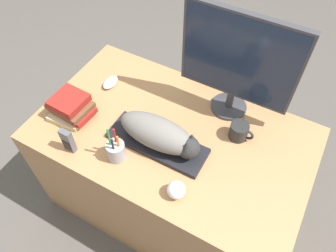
% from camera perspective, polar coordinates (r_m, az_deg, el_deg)
% --- Properties ---
extents(desk, '(1.32, 0.79, 0.72)m').
position_cam_1_polar(desk, '(1.86, 0.58, -7.76)').
color(desk, '#9E7047').
rests_on(desk, ground_plane).
extents(keyboard, '(0.47, 0.16, 0.02)m').
position_cam_1_polar(keyboard, '(1.51, -1.86, -2.98)').
color(keyboard, black).
rests_on(keyboard, desk).
extents(cat, '(0.39, 0.15, 0.14)m').
position_cam_1_polar(cat, '(1.44, -1.28, -1.45)').
color(cat, '#66605B').
rests_on(cat, keyboard).
extents(monitor, '(0.53, 0.18, 0.54)m').
position_cam_1_polar(monitor, '(1.48, 12.14, 10.97)').
color(monitor, '#333338').
rests_on(monitor, desk).
extents(computer_mouse, '(0.06, 0.10, 0.04)m').
position_cam_1_polar(computer_mouse, '(1.79, -10.00, 7.48)').
color(computer_mouse, silver).
rests_on(computer_mouse, desk).
extents(coffee_mug, '(0.12, 0.09, 0.08)m').
position_cam_1_polar(coffee_mug, '(1.55, 12.30, -0.91)').
color(coffee_mug, black).
rests_on(coffee_mug, desk).
extents(pen_cup, '(0.08, 0.08, 0.20)m').
position_cam_1_polar(pen_cup, '(1.46, -9.04, -4.25)').
color(pen_cup, '#939399').
rests_on(pen_cup, desk).
extents(baseball, '(0.08, 0.08, 0.08)m').
position_cam_1_polar(baseball, '(1.36, 1.46, -11.06)').
color(baseball, silver).
rests_on(baseball, desk).
extents(phone, '(0.05, 0.03, 0.13)m').
position_cam_1_polar(phone, '(1.52, -17.05, -2.49)').
color(phone, '#4C4C51').
rests_on(phone, desk).
extents(book_stack, '(0.23, 0.18, 0.12)m').
position_cam_1_polar(book_stack, '(1.66, -16.65, 3.17)').
color(book_stack, '#C6B284').
rests_on(book_stack, desk).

